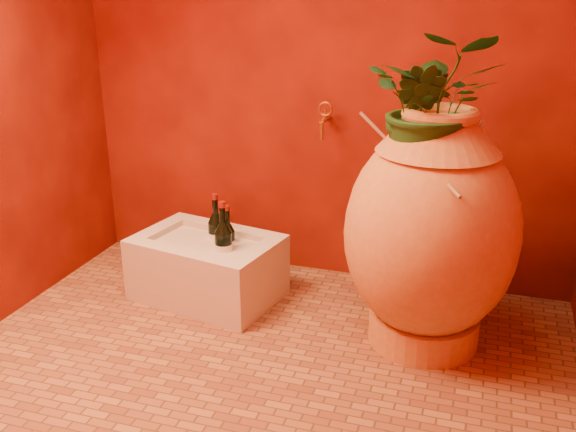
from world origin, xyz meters
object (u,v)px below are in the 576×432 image
(wine_bottle_a, at_px, (224,247))
(wine_bottle_b, at_px, (216,235))
(amphora, at_px, (431,232))
(wine_bottle_c, at_px, (228,243))
(wall_tap, at_px, (324,118))
(stone_basin, at_px, (208,269))

(wine_bottle_a, distance_m, wine_bottle_b, 0.16)
(amphora, xyz_separation_m, wine_bottle_a, (-0.94, 0.05, -0.21))
(wine_bottle_a, bearing_deg, amphora, -3.14)
(wine_bottle_c, bearing_deg, wine_bottle_b, 153.97)
(wine_bottle_c, distance_m, wall_tap, 0.76)
(wine_bottle_a, bearing_deg, wine_bottle_c, 100.74)
(stone_basin, height_order, wall_tap, wall_tap)
(wine_bottle_a, bearing_deg, stone_basin, 158.09)
(amphora, distance_m, wall_tap, 0.82)
(stone_basin, bearing_deg, amphora, -5.18)
(wine_bottle_a, relative_size, wine_bottle_b, 1.05)
(amphora, bearing_deg, wall_tap, 140.45)
(stone_basin, relative_size, wine_bottle_a, 2.14)
(stone_basin, xyz_separation_m, wine_bottle_b, (0.01, 0.09, 0.14))
(wine_bottle_b, distance_m, wine_bottle_c, 0.09)
(wine_bottle_a, xyz_separation_m, wine_bottle_c, (-0.02, 0.10, -0.02))
(wine_bottle_b, height_order, wall_tap, wall_tap)
(amphora, relative_size, wine_bottle_a, 2.92)
(amphora, bearing_deg, stone_basin, 174.82)
(amphora, distance_m, wine_bottle_c, 1.00)
(wine_bottle_a, height_order, wall_tap, wall_tap)
(wine_bottle_b, bearing_deg, stone_basin, -98.09)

